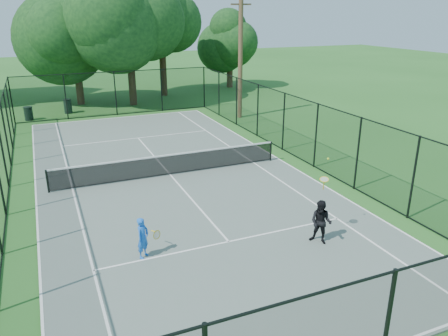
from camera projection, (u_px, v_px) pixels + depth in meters
name	position (u px, v px, depth m)	size (l,w,h in m)	color
ground	(170.00, 176.00, 19.19)	(120.00, 120.00, 0.00)	#265E20
tennis_court	(170.00, 176.00, 19.18)	(11.00, 24.00, 0.06)	slate
tennis_net	(170.00, 164.00, 19.00)	(10.08, 0.08, 0.95)	black
fence	(169.00, 144.00, 18.68)	(13.10, 26.10, 3.00)	black
tree_near_left	(73.00, 31.00, 32.08)	(6.79, 6.79, 8.86)	#332114
tree_near_mid	(128.00, 29.00, 31.85)	(6.97, 6.97, 9.12)	#332114
tree_near_right	(161.00, 28.00, 35.63)	(6.32, 6.32, 8.73)	#332114
tree_far_right	(230.00, 42.00, 40.06)	(5.00, 5.00, 6.61)	#332114
trash_bin_left	(28.00, 113.00, 28.82)	(0.58, 0.58, 0.90)	black
trash_bin_right	(68.00, 106.00, 30.77)	(0.58, 0.58, 1.01)	black
utility_pole	(240.00, 57.00, 28.39)	(1.40, 0.30, 7.94)	#4C3823
player_blue	(143.00, 238.00, 12.61)	(0.85, 0.53, 1.24)	blue
player_black	(321.00, 222.00, 13.36)	(0.91, 0.99, 2.57)	black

